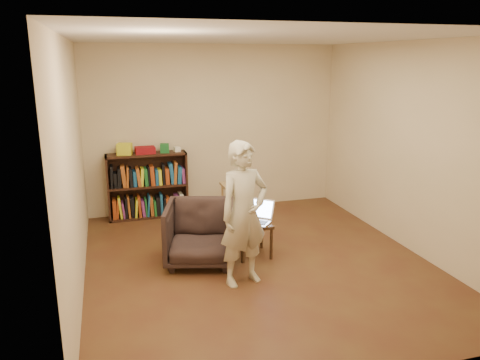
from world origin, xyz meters
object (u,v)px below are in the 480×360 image
object	(u,v)px
bookshelf	(148,189)
laptop	(257,217)
armchair	(200,233)
side_table	(253,228)
person	(244,214)
stool	(234,190)

from	to	relation	value
bookshelf	laptop	bearing A→B (deg)	-57.68
armchair	side_table	world-z (taller)	armchair
side_table	person	world-z (taller)	person
stool	person	size ratio (longest dim) A/B	0.34
stool	armchair	xyz separation A→B (m)	(-0.83, -1.50, -0.06)
bookshelf	laptop	xyz separation A→B (m)	(1.16, -1.83, 0.05)
person	laptop	bearing A→B (deg)	45.45
side_table	person	xyz separation A→B (m)	(-0.31, -0.66, 0.43)
bookshelf	stool	bearing A→B (deg)	-16.98
bookshelf	person	distance (m)	2.66
armchair	side_table	distance (m)	0.67
bookshelf	side_table	size ratio (longest dim) A/B	2.80
bookshelf	laptop	distance (m)	2.17
laptop	person	size ratio (longest dim) A/B	0.32
bookshelf	person	size ratio (longest dim) A/B	0.76
bookshelf	stool	xyz separation A→B (m)	(1.26, -0.39, -0.01)
stool	person	bearing A→B (deg)	-102.63
stool	laptop	size ratio (longest dim) A/B	1.04
stool	bookshelf	bearing A→B (deg)	163.02
person	bookshelf	bearing A→B (deg)	91.15
armchair	laptop	bearing A→B (deg)	19.69
bookshelf	laptop	world-z (taller)	bookshelf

